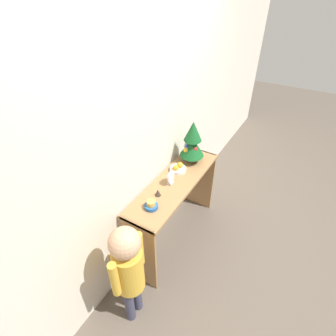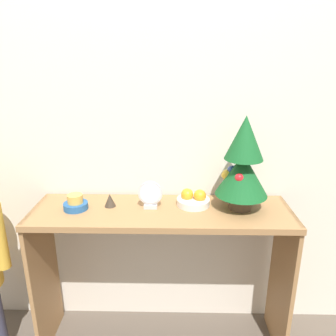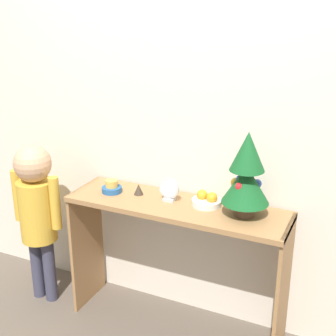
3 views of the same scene
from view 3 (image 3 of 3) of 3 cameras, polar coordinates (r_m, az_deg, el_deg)
name	(u,v)px [view 3 (image 3 of 3)]	position (r m, az deg, el deg)	size (l,w,h in m)	color
back_wall	(193,119)	(2.70, 3.09, 5.95)	(7.00, 0.05, 2.50)	beige
console_table	(176,234)	(2.72, 1.01, -8.00)	(1.28, 0.37, 0.81)	olive
mini_tree	(246,174)	(2.45, 9.54, -0.77)	(0.25, 0.25, 0.46)	#4C3828
fruit_bowl	(207,200)	(2.62, 4.74, -3.95)	(0.17, 0.17, 0.08)	silver
singing_bowl	(112,187)	(2.81, -6.87, -2.37)	(0.12, 0.12, 0.08)	#235189
desk_clock	(169,190)	(2.65, 0.13, -2.71)	(0.12, 0.04, 0.14)	#B2B2B7
figurine	(139,189)	(2.76, -3.60, -2.60)	(0.06, 0.06, 0.07)	#382D23
child_figure	(37,205)	(3.06, -15.71, -4.33)	(0.36, 0.23, 1.07)	#38384C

